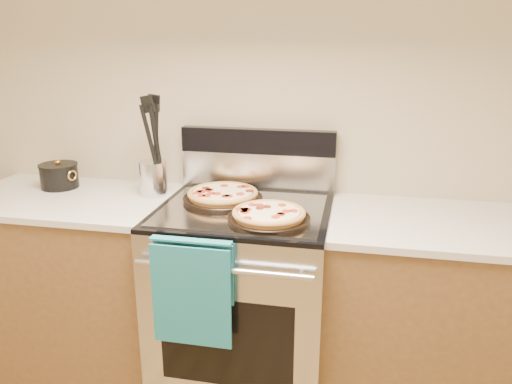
% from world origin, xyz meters
% --- Properties ---
extents(wall_back, '(4.00, 0.00, 4.00)m').
position_xyz_m(wall_back, '(0.00, 2.00, 1.35)').
color(wall_back, '#BFAF8A').
rests_on(wall_back, ground).
extents(range_body, '(0.76, 0.68, 0.90)m').
position_xyz_m(range_body, '(0.00, 1.65, 0.45)').
color(range_body, '#B7B7BC').
rests_on(range_body, ground).
extents(oven_window, '(0.56, 0.01, 0.40)m').
position_xyz_m(oven_window, '(0.00, 1.31, 0.45)').
color(oven_window, black).
rests_on(oven_window, range_body).
extents(cooktop, '(0.76, 0.68, 0.02)m').
position_xyz_m(cooktop, '(0.00, 1.65, 0.91)').
color(cooktop, black).
rests_on(cooktop, range_body).
extents(backsplash_lower, '(0.76, 0.06, 0.18)m').
position_xyz_m(backsplash_lower, '(0.00, 1.96, 1.01)').
color(backsplash_lower, silver).
rests_on(backsplash_lower, cooktop).
extents(backsplash_upper, '(0.76, 0.06, 0.12)m').
position_xyz_m(backsplash_upper, '(0.00, 1.96, 1.16)').
color(backsplash_upper, black).
rests_on(backsplash_upper, backsplash_lower).
extents(oven_handle, '(0.70, 0.03, 0.03)m').
position_xyz_m(oven_handle, '(0.00, 1.27, 0.80)').
color(oven_handle, silver).
rests_on(oven_handle, range_body).
extents(dish_towel, '(0.32, 0.05, 0.42)m').
position_xyz_m(dish_towel, '(-0.12, 1.27, 0.70)').
color(dish_towel, navy).
rests_on(dish_towel, oven_handle).
extents(foil_sheet, '(0.70, 0.55, 0.01)m').
position_xyz_m(foil_sheet, '(0.00, 1.62, 0.92)').
color(foil_sheet, gray).
rests_on(foil_sheet, cooktop).
extents(cabinet_left, '(1.00, 0.62, 0.88)m').
position_xyz_m(cabinet_left, '(-0.88, 1.68, 0.44)').
color(cabinet_left, brown).
rests_on(cabinet_left, ground).
extents(countertop_left, '(1.02, 0.64, 0.03)m').
position_xyz_m(countertop_left, '(-0.88, 1.68, 0.90)').
color(countertop_left, beige).
rests_on(countertop_left, cabinet_left).
extents(cabinet_right, '(1.00, 0.62, 0.88)m').
position_xyz_m(cabinet_right, '(0.88, 1.68, 0.44)').
color(cabinet_right, brown).
rests_on(cabinet_right, ground).
extents(countertop_right, '(1.02, 0.64, 0.03)m').
position_xyz_m(countertop_right, '(0.88, 1.68, 0.90)').
color(countertop_right, beige).
rests_on(countertop_right, cabinet_right).
extents(pepperoni_pizza_back, '(0.46, 0.46, 0.05)m').
position_xyz_m(pepperoni_pizza_back, '(-0.11, 1.72, 0.95)').
color(pepperoni_pizza_back, '#A56E32').
rests_on(pepperoni_pizza_back, foil_sheet).
extents(pepperoni_pizza_front, '(0.41, 0.41, 0.05)m').
position_xyz_m(pepperoni_pizza_front, '(0.14, 1.51, 0.95)').
color(pepperoni_pizza_front, '#A56E32').
rests_on(pepperoni_pizza_front, foil_sheet).
extents(utensil_crock, '(0.17, 0.17, 0.17)m').
position_xyz_m(utensil_crock, '(-0.48, 1.79, 0.99)').
color(utensil_crock, silver).
rests_on(utensil_crock, countertop_left).
extents(saucepan, '(0.23, 0.23, 0.11)m').
position_xyz_m(saucepan, '(-1.00, 1.80, 0.97)').
color(saucepan, black).
rests_on(saucepan, countertop_left).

